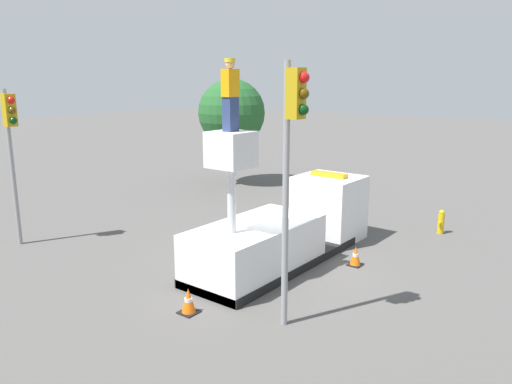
{
  "coord_description": "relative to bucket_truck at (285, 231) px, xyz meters",
  "views": [
    {
      "loc": [
        -11.3,
        -8.06,
        5.34
      ],
      "look_at": [
        -2.42,
        -1.15,
        2.77
      ],
      "focal_mm": 35.0,
      "sensor_mm": 36.0,
      "label": 1
    }
  ],
  "objects": [
    {
      "name": "tree_left_bg",
      "position": [
        7.38,
        8.39,
        2.75
      ],
      "size": [
        3.36,
        3.36,
        5.33
      ],
      "color": "brown",
      "rests_on": "ground"
    },
    {
      "name": "traffic_light_pole",
      "position": [
        -3.38,
        -2.45,
        3.14
      ],
      "size": [
        0.34,
        0.57,
        5.7
      ],
      "color": "gray",
      "rests_on": "ground"
    },
    {
      "name": "traffic_cone_rear",
      "position": [
        -4.31,
        -0.25,
        -0.59
      ],
      "size": [
        0.42,
        0.42,
        0.61
      ],
      "color": "black",
      "rests_on": "ground"
    },
    {
      "name": "bucket_truck",
      "position": [
        0.0,
        0.0,
        0.0
      ],
      "size": [
        7.05,
        2.11,
        4.06
      ],
      "color": "black",
      "rests_on": "ground"
    },
    {
      "name": "traffic_cone_curbside",
      "position": [
        0.83,
        -1.92,
        -0.61
      ],
      "size": [
        0.4,
        0.4,
        0.58
      ],
      "color": "black",
      "rests_on": "ground"
    },
    {
      "name": "ground_plane",
      "position": [
        -0.5,
        0.0,
        -0.88
      ],
      "size": [
        120.0,
        120.0,
        0.0
      ],
      "primitive_type": "plane",
      "color": "#565451"
    },
    {
      "name": "traffic_light_across",
      "position": [
        -4.19,
        7.57,
        2.69
      ],
      "size": [
        0.34,
        0.57,
        5.03
      ],
      "color": "gray",
      "rests_on": "ground"
    },
    {
      "name": "worker",
      "position": [
        -2.44,
        0.0,
        4.06
      ],
      "size": [
        0.4,
        0.26,
        1.75
      ],
      "color": "navy",
      "rests_on": "bucket_truck"
    },
    {
      "name": "fire_hydrant",
      "position": [
        5.46,
        -2.88,
        -0.46
      ],
      "size": [
        0.46,
        0.22,
        0.86
      ],
      "color": "gold",
      "rests_on": "ground"
    }
  ]
}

